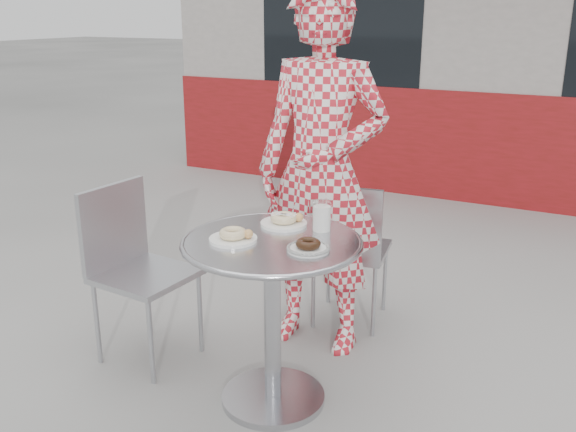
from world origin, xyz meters
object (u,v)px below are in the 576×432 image
at_px(chair_left, 147,308).
at_px(milk_cup, 322,217).
at_px(bistro_table, 272,282).
at_px(chair_far, 350,278).
at_px(plate_near, 234,236).
at_px(plate_checker, 308,247).
at_px(seated_person, 321,173).
at_px(plate_far, 285,220).

height_order(chair_left, milk_cup, milk_cup).
bearing_deg(chair_left, milk_cup, -75.77).
distance_m(bistro_table, milk_cup, 0.35).
bearing_deg(chair_far, chair_left, 39.22).
distance_m(plate_near, plate_checker, 0.32).
xyz_separation_m(seated_person, milk_cup, (0.19, -0.40, -0.08)).
bearing_deg(chair_far, seated_person, 70.24).
xyz_separation_m(plate_near, milk_cup, (0.27, 0.28, 0.04)).
bearing_deg(seated_person, chair_left, -143.73).
height_order(plate_near, plate_checker, plate_near).
xyz_separation_m(chair_far, plate_near, (-0.14, -0.98, 0.54)).
bearing_deg(bistro_table, milk_cup, 56.76).
bearing_deg(plate_checker, plate_far, 134.17).
height_order(chair_far, plate_far, plate_far).
bearing_deg(plate_near, milk_cup, 46.58).
distance_m(bistro_table, plate_checker, 0.28).
height_order(chair_far, seated_person, seated_person).
xyz_separation_m(plate_far, plate_checker, (0.23, -0.23, -0.01)).
bearing_deg(seated_person, chair_far, 77.22).
distance_m(chair_far, plate_far, 0.89).
distance_m(bistro_table, seated_person, 0.70).
height_order(bistro_table, seated_person, seated_person).
xyz_separation_m(chair_left, milk_cup, (0.88, 0.15, 0.56)).
bearing_deg(plate_far, milk_cup, 2.86).
xyz_separation_m(plate_far, milk_cup, (0.18, 0.01, 0.04)).
bearing_deg(chair_far, plate_near, 72.88).
xyz_separation_m(chair_far, chair_left, (-0.75, -0.84, 0.02)).
xyz_separation_m(plate_checker, milk_cup, (-0.05, 0.24, 0.05)).
distance_m(chair_far, milk_cup, 0.91).
bearing_deg(milk_cup, seated_person, 114.82).
xyz_separation_m(bistro_table, milk_cup, (0.13, 0.20, 0.25)).
xyz_separation_m(bistro_table, chair_far, (0.00, 0.90, -0.33)).
bearing_deg(plate_near, chair_left, 167.38).
relative_size(seated_person, plate_near, 9.17).
distance_m(seated_person, milk_cup, 0.45).
xyz_separation_m(chair_far, plate_far, (-0.04, -0.70, 0.54)).
height_order(plate_far, plate_checker, plate_far).
distance_m(plate_far, milk_cup, 0.18).
bearing_deg(bistro_table, plate_near, -149.34).
bearing_deg(bistro_table, chair_far, 89.90).
relative_size(chair_left, seated_person, 0.48).
distance_m(chair_far, seated_person, 0.73).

